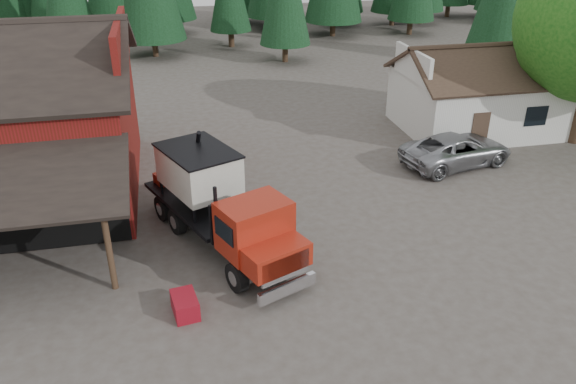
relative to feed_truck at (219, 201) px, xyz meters
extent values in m
plane|color=#473F37|center=(1.98, -4.03, -1.74)|extent=(120.00, 120.00, 0.00)
cube|color=maroon|center=(-3.02, 5.97, 4.26)|extent=(0.25, 7.00, 2.00)
cylinder|color=#382619|center=(-3.62, -1.93, -0.34)|extent=(0.20, 0.20, 2.80)
cube|color=silver|center=(14.98, 8.97, -0.24)|extent=(8.00, 6.00, 3.00)
cube|color=#38281E|center=(14.98, 7.47, 2.01)|extent=(8.60, 3.42, 1.80)
cube|color=#38281E|center=(14.98, 10.47, 2.01)|extent=(8.60, 3.42, 1.80)
cube|color=silver|center=(10.98, 8.97, 2.01)|extent=(0.20, 4.20, 1.50)
cube|color=silver|center=(18.98, 8.97, 2.01)|extent=(0.20, 4.20, 1.50)
cube|color=#38281E|center=(13.48, 5.95, -0.74)|extent=(0.90, 0.06, 2.00)
cube|color=black|center=(16.48, 5.95, -0.14)|extent=(1.20, 0.06, 1.00)
sphere|color=#155513|center=(17.78, 6.77, 3.26)|extent=(4.40, 4.40, 4.40)
cylinder|color=#382619|center=(7.98, 25.97, -0.94)|extent=(0.44, 0.44, 1.60)
cylinder|color=#382619|center=(23.98, 21.97, -0.94)|extent=(0.44, 0.44, 1.60)
cylinder|color=#382619|center=(-2.02, 29.97, -0.94)|extent=(0.44, 0.44, 1.60)
cylinder|color=black|center=(0.18, -2.88, -1.24)|extent=(0.68, 1.04, 0.99)
cylinder|color=black|center=(1.93, -2.15, -1.24)|extent=(0.68, 1.04, 0.99)
cylinder|color=black|center=(-1.50, 1.10, -1.24)|extent=(0.68, 1.04, 0.99)
cylinder|color=black|center=(0.24, 1.84, -1.24)|extent=(0.68, 1.04, 0.99)
cylinder|color=black|center=(-1.99, 2.26, -1.24)|extent=(0.68, 1.04, 0.99)
cylinder|color=black|center=(-0.25, 3.00, -1.24)|extent=(0.68, 1.04, 0.99)
cube|color=black|center=(-0.07, 0.14, -0.88)|extent=(3.93, 7.52, 0.36)
cube|color=silver|center=(1.60, -3.80, -1.24)|extent=(1.97, 0.96, 0.41)
cube|color=silver|center=(1.56, -3.72, -0.52)|extent=(1.61, 0.75, 0.81)
cube|color=maroon|center=(1.35, -3.22, -0.39)|extent=(2.32, 1.87, 0.77)
cube|color=maroon|center=(0.90, -2.14, 0.11)|extent=(2.59, 2.25, 1.67)
cube|color=black|center=(1.18, -2.81, 0.38)|extent=(1.77, 0.80, 0.81)
cylinder|color=black|center=(-0.25, -1.75, 0.60)|extent=(0.17, 0.17, 1.62)
cube|color=black|center=(0.55, -1.31, 0.06)|extent=(2.08, 0.96, 1.44)
cube|color=black|center=(-0.56, 1.30, -0.64)|extent=(4.15, 5.71, 0.14)
cube|color=beige|center=(-0.56, 1.30, 0.69)|extent=(3.07, 3.55, 1.44)
cone|color=beige|center=(-0.56, 1.30, -0.21)|extent=(2.60, 2.60, 0.63)
cube|color=black|center=(-0.56, 1.30, 1.43)|extent=(3.18, 3.66, 0.07)
cylinder|color=black|center=(-0.55, 2.67, 0.60)|extent=(0.43, 2.00, 2.75)
cube|color=maroon|center=(-1.90, 3.08, -0.39)|extent=(0.78, 0.87, 0.41)
cylinder|color=silver|center=(1.62, -1.20, -0.97)|extent=(0.82, 1.03, 0.50)
imported|color=#98999F|center=(11.60, 4.65, -0.99)|extent=(5.81, 3.60, 1.50)
cube|color=maroon|center=(-1.49, -3.69, -1.44)|extent=(0.85, 1.19, 0.60)
camera|label=1|loc=(-1.38, -17.41, 9.11)|focal=35.00mm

